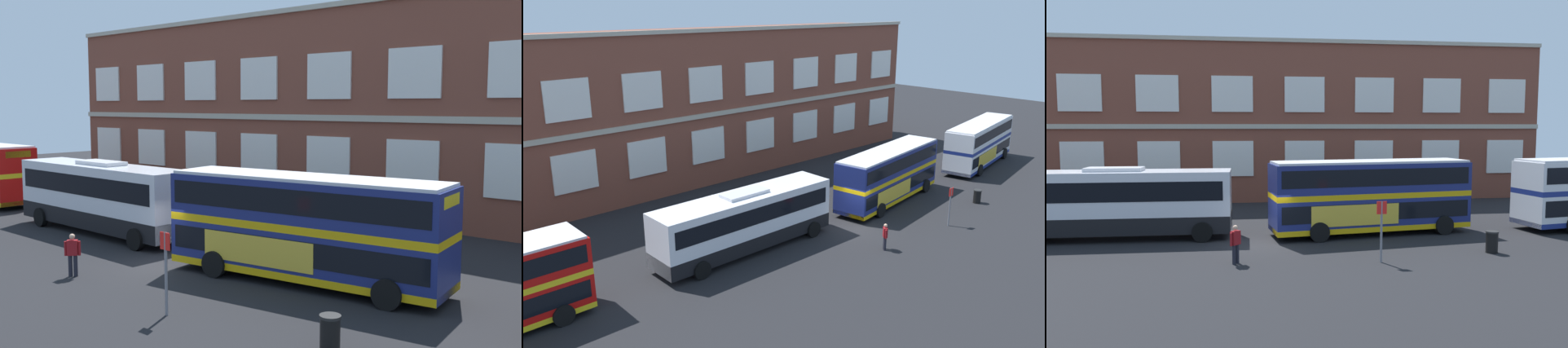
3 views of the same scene
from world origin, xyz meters
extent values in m
plane|color=black|center=(0.00, 2.00, 0.00)|extent=(120.00, 120.00, 0.00)
cube|color=brown|center=(-1.85, 18.00, 6.18)|extent=(50.00, 8.00, 12.36)
cube|color=#B2A893|center=(-1.85, 13.92, 5.93)|extent=(50.00, 0.16, 0.36)
cube|color=#B2A893|center=(-1.85, 13.95, 12.51)|extent=(50.00, 0.28, 0.30)
cube|color=silver|center=(-12.96, 13.94, 3.46)|extent=(3.11, 0.12, 2.72)
cube|color=silver|center=(-7.41, 13.94, 3.46)|extent=(3.11, 0.12, 2.72)
cube|color=silver|center=(-1.85, 13.94, 3.46)|extent=(3.11, 0.12, 2.72)
cube|color=silver|center=(3.70, 13.94, 3.46)|extent=(3.11, 0.12, 2.72)
cube|color=silver|center=(9.26, 13.94, 3.46)|extent=(3.11, 0.12, 2.72)
cube|color=silver|center=(14.82, 13.94, 3.46)|extent=(3.11, 0.12, 2.72)
cube|color=silver|center=(20.37, 13.94, 3.46)|extent=(3.11, 0.12, 2.72)
cube|color=silver|center=(-12.96, 13.94, 8.40)|extent=(3.11, 0.12, 2.72)
cube|color=silver|center=(-7.41, 13.94, 8.40)|extent=(3.11, 0.12, 2.72)
cube|color=silver|center=(-1.85, 13.94, 8.40)|extent=(3.11, 0.12, 2.72)
cube|color=silver|center=(3.70, 13.94, 8.40)|extent=(3.11, 0.12, 2.72)
cube|color=silver|center=(9.26, 13.94, 8.40)|extent=(3.11, 0.12, 2.72)
cube|color=silver|center=(14.82, 13.94, 8.40)|extent=(3.11, 0.12, 2.72)
cube|color=silver|center=(20.37, 13.94, 8.40)|extent=(3.11, 0.12, 2.72)
cube|color=navy|center=(5.85, 1.63, 1.23)|extent=(11.24, 4.02, 1.75)
cube|color=black|center=(5.85, 1.63, 1.44)|extent=(10.81, 4.00, 0.90)
cube|color=gold|center=(5.85, 1.63, 2.25)|extent=(11.24, 4.02, 0.30)
cube|color=navy|center=(5.85, 1.63, 3.17)|extent=(11.24, 4.02, 1.55)
cube|color=black|center=(5.85, 1.63, 3.25)|extent=(10.81, 4.00, 0.90)
cube|color=gold|center=(5.85, 1.63, 0.49)|extent=(11.25, 4.04, 0.28)
cube|color=silver|center=(5.85, 1.63, 4.01)|extent=(11.01, 3.89, 0.12)
cube|color=gold|center=(4.71, 0.17, 1.31)|extent=(4.80, 0.69, 1.10)
cube|color=yellow|center=(11.27, 2.37, 3.60)|extent=(0.28, 1.65, 0.40)
cylinder|color=black|center=(9.83, 0.88, 0.52)|extent=(1.07, 0.46, 1.04)
cylinder|color=black|center=(9.49, 3.41, 0.52)|extent=(1.07, 0.46, 1.04)
cylinder|color=black|center=(2.75, -0.08, 0.52)|extent=(1.07, 0.46, 1.04)
cylinder|color=black|center=(2.40, 2.44, 0.52)|extent=(1.07, 0.46, 1.04)
cylinder|color=black|center=(16.60, 2.67, 0.52)|extent=(1.08, 0.50, 1.04)
cube|color=silver|center=(-7.78, 2.02, 2.00)|extent=(12.03, 2.69, 3.20)
cube|color=black|center=(-7.78, 2.02, 2.64)|extent=(11.31, 2.72, 1.00)
cube|color=black|center=(-7.78, 2.02, 0.85)|extent=(12.03, 2.71, 0.90)
cube|color=silver|center=(-7.78, 2.02, 3.70)|extent=(2.89, 1.31, 0.20)
cylinder|color=black|center=(-3.23, 0.70, 0.52)|extent=(1.04, 0.33, 1.04)
cylinder|color=black|center=(-3.20, 3.25, 0.52)|extent=(1.04, 0.33, 1.04)
cylinder|color=black|center=(-1.40, -3.61, 0.42)|extent=(0.23, 0.23, 0.85)
cylinder|color=black|center=(-1.54, -3.76, 0.42)|extent=(0.23, 0.23, 0.85)
cube|color=maroon|center=(-1.47, -3.69, 1.15)|extent=(0.45, 0.46, 0.60)
cylinder|color=maroon|center=(-1.29, -3.50, 1.12)|extent=(0.16, 0.16, 0.57)
cylinder|color=maroon|center=(-1.65, -3.88, 1.12)|extent=(0.16, 0.16, 0.57)
sphere|color=tan|center=(-1.47, -3.69, 1.59)|extent=(0.22, 0.22, 0.22)
cylinder|color=slate|center=(4.84, -4.25, 1.35)|extent=(0.10, 0.10, 2.70)
cube|color=red|center=(4.84, -4.27, 2.42)|extent=(0.44, 0.04, 0.56)
cylinder|color=black|center=(10.48, -3.25, 0.47)|extent=(0.56, 0.56, 0.95)
cylinder|color=black|center=(10.48, -3.25, 0.99)|extent=(0.60, 0.60, 0.08)
camera|label=1|loc=(20.00, -16.86, 6.69)|focal=43.35mm
camera|label=2|loc=(-27.67, -22.72, 14.51)|focal=38.88mm
camera|label=3|loc=(-1.11, -25.30, 5.93)|focal=34.78mm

